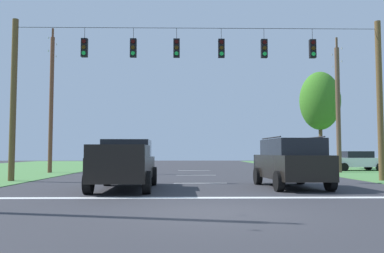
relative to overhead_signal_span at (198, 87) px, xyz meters
name	(u,v)px	position (x,y,z in m)	size (l,w,h in m)	color
ground_plane	(214,212)	(0.05, -10.34, -4.75)	(120.00, 120.00, 0.00)	#333338
stop_bar_stripe	(207,198)	(0.05, -7.32, -4.74)	(15.72, 0.45, 0.01)	white
lane_dash_0	(200,183)	(0.05, -1.32, -4.74)	(0.15, 2.50, 0.01)	white
lane_dash_1	(196,175)	(0.05, 5.24, -4.74)	(0.15, 2.50, 0.01)	white
lane_dash_2	(194,170)	(0.05, 11.73, -4.74)	(0.15, 2.50, 0.01)	white
overhead_signal_span	(198,87)	(0.00, 0.00, 0.00)	(18.84, 0.31, 8.19)	brown
pickup_truck	(125,164)	(-3.02, -4.25, -3.78)	(2.36, 5.43, 1.95)	black
suv_black	(291,162)	(3.67, -3.72, -3.69)	(2.44, 4.90, 2.05)	black
distant_car_crossing_white	(356,161)	(12.66, 10.96, -3.96)	(4.40, 2.22, 1.52)	silver
utility_pole_mid_right	(338,106)	(10.19, 8.00, -0.05)	(0.32, 1.92, 9.66)	brown
utility_pole_near_left	(51,100)	(-10.08, 8.08, 0.35)	(0.28, 1.76, 10.25)	brown
tree_roadside_right	(320,101)	(11.14, 14.57, 1.17)	(3.50, 3.50, 8.49)	brown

